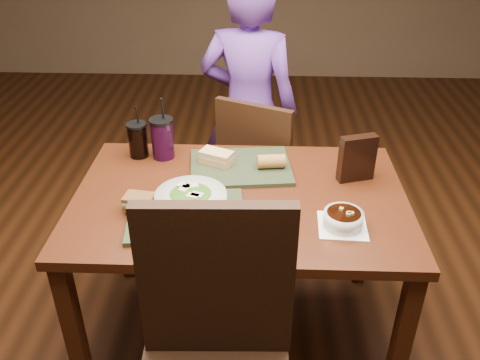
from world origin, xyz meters
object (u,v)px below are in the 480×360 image
(soup_bowl, at_px, (343,219))
(baguette_near, at_px, (229,231))
(diner, at_px, (249,111))
(cup_cola, at_px, (138,140))
(baguette_far, at_px, (271,161))
(tray_near, at_px, (187,216))
(dining_table, at_px, (240,214))
(tray_far, at_px, (241,167))
(sandwich_near, at_px, (139,202))
(sandwich_far, at_px, (217,157))
(chair_near, at_px, (215,359))
(chip_bag, at_px, (357,158))
(salad_bowl, at_px, (191,201))
(chair_far, at_px, (253,169))
(cup_berry, at_px, (162,138))

(soup_bowl, distance_m, baguette_near, 0.41)
(diner, distance_m, baguette_near, 1.17)
(soup_bowl, distance_m, cup_cola, 0.97)
(baguette_far, bearing_deg, tray_near, -131.50)
(dining_table, relative_size, diner, 0.89)
(cup_cola, bearing_deg, diner, 49.90)
(tray_far, height_order, sandwich_near, sandwich_near)
(tray_near, distance_m, tray_far, 0.41)
(sandwich_far, height_order, baguette_far, baguette_far)
(chair_near, bearing_deg, chip_bag, 57.10)
(soup_bowl, distance_m, sandwich_near, 0.74)
(baguette_near, bearing_deg, diner, 88.00)
(diner, distance_m, sandwich_near, 1.07)
(salad_bowl, bearing_deg, sandwich_far, 80.16)
(tray_near, relative_size, baguette_far, 3.65)
(tray_far, relative_size, sandwich_near, 3.54)
(chair_far, bearing_deg, tray_near, -106.43)
(sandwich_near, distance_m, cup_cola, 0.44)
(chair_far, bearing_deg, diner, 96.94)
(tray_near, height_order, baguette_near, baguette_near)
(dining_table, height_order, salad_bowl, salad_bowl)
(chair_far, bearing_deg, dining_table, -93.93)
(sandwich_near, xyz_separation_m, baguette_near, (0.34, -0.17, 0.00))
(dining_table, distance_m, baguette_near, 0.32)
(baguette_near, bearing_deg, salad_bowl, 133.97)
(diner, relative_size, cup_cola, 6.06)
(soup_bowl, bearing_deg, baguette_near, -165.60)
(dining_table, relative_size, soup_bowl, 7.29)
(chair_near, height_order, baguette_near, chair_near)
(sandwich_near, relative_size, baguette_far, 1.03)
(sandwich_far, bearing_deg, cup_cola, 166.81)
(diner, relative_size, baguette_far, 12.69)
(chair_near, xyz_separation_m, cup_berry, (-0.30, 0.96, 0.25))
(diner, relative_size, tray_far, 3.48)
(salad_bowl, xyz_separation_m, cup_berry, (-0.18, 0.44, 0.03))
(diner, height_order, sandwich_near, diner)
(chair_far, xyz_separation_m, soup_bowl, (0.33, -0.82, 0.28))
(tray_near, relative_size, cup_cola, 1.74)
(soup_bowl, distance_m, sandwich_far, 0.64)
(cup_berry, height_order, chip_bag, cup_berry)
(dining_table, distance_m, baguette_far, 0.27)
(baguette_far, distance_m, chip_bag, 0.35)
(diner, bearing_deg, soup_bowl, 120.11)
(soup_bowl, bearing_deg, sandwich_near, 175.00)
(tray_near, height_order, baguette_far, baguette_far)
(tray_near, relative_size, tray_far, 1.00)
(chair_near, height_order, salad_bowl, chair_near)
(diner, height_order, sandwich_far, diner)
(sandwich_far, bearing_deg, chip_bag, -8.27)
(chair_far, bearing_deg, baguette_near, -94.33)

